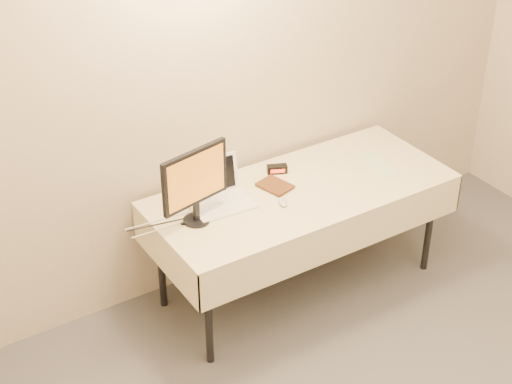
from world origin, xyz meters
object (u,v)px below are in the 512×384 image
table (301,197)px  monitor (195,181)px  laptop (217,193)px  book (267,178)px

table → monitor: bearing=177.6°
laptop → monitor: (-0.20, -0.11, 0.20)m
table → laptop: 0.54m
table → laptop: laptop is taller
monitor → book: (0.50, 0.05, -0.16)m
laptop → book: (0.30, -0.06, 0.04)m
table → monitor: size_ratio=4.12×
table → book: book is taller
table → monitor: (-0.70, 0.03, 0.33)m
laptop → book: size_ratio=1.82×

